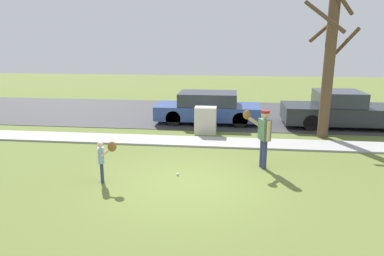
{
  "coord_description": "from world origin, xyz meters",
  "views": [
    {
      "loc": [
        1.08,
        -8.22,
        3.55
      ],
      "look_at": [
        -0.08,
        1.73,
        1.0
      ],
      "focal_mm": 32.54,
      "sensor_mm": 36.0,
      "label": 1
    }
  ],
  "objects_px": {
    "street_tree_near": "(329,61)",
    "parked_wagon_blue": "(208,108)",
    "utility_cabinet": "(206,120)",
    "person_child": "(104,156)",
    "person_adult": "(263,132)",
    "parked_pickup_dark": "(345,111)",
    "baseball": "(178,174)"
  },
  "relations": [
    {
      "from": "street_tree_near",
      "to": "parked_wagon_blue",
      "type": "xyz_separation_m",
      "value": [
        -4.45,
        1.87,
        -2.16
      ]
    },
    {
      "from": "utility_cabinet",
      "to": "parked_wagon_blue",
      "type": "distance_m",
      "value": 1.87
    },
    {
      "from": "street_tree_near",
      "to": "parked_wagon_blue",
      "type": "relative_size",
      "value": 1.18
    },
    {
      "from": "person_child",
      "to": "street_tree_near",
      "type": "distance_m",
      "value": 8.56
    },
    {
      "from": "person_adult",
      "to": "utility_cabinet",
      "type": "distance_m",
      "value": 4.03
    },
    {
      "from": "utility_cabinet",
      "to": "street_tree_near",
      "type": "height_order",
      "value": "street_tree_near"
    },
    {
      "from": "parked_pickup_dark",
      "to": "utility_cabinet",
      "type": "bearing_deg",
      "value": -162.51
    },
    {
      "from": "baseball",
      "to": "utility_cabinet",
      "type": "relative_size",
      "value": 0.07
    },
    {
      "from": "baseball",
      "to": "parked_pickup_dark",
      "type": "bearing_deg",
      "value": 45.41
    },
    {
      "from": "person_adult",
      "to": "person_child",
      "type": "bearing_deg",
      "value": 0.7
    },
    {
      "from": "utility_cabinet",
      "to": "parked_pickup_dark",
      "type": "height_order",
      "value": "parked_pickup_dark"
    },
    {
      "from": "person_adult",
      "to": "street_tree_near",
      "type": "height_order",
      "value": "street_tree_near"
    },
    {
      "from": "person_child",
      "to": "parked_pickup_dark",
      "type": "xyz_separation_m",
      "value": [
        7.86,
        6.86,
        -0.04
      ]
    },
    {
      "from": "person_child",
      "to": "person_adult",
      "type": "bearing_deg",
      "value": 0.7
    },
    {
      "from": "person_child",
      "to": "baseball",
      "type": "height_order",
      "value": "person_child"
    },
    {
      "from": "utility_cabinet",
      "to": "street_tree_near",
      "type": "relative_size",
      "value": 0.2
    },
    {
      "from": "person_child",
      "to": "parked_pickup_dark",
      "type": "bearing_deg",
      "value": 20.94
    },
    {
      "from": "person_child",
      "to": "parked_pickup_dark",
      "type": "relative_size",
      "value": 0.21
    },
    {
      "from": "utility_cabinet",
      "to": "person_adult",
      "type": "bearing_deg",
      "value": -62.04
    },
    {
      "from": "person_adult",
      "to": "baseball",
      "type": "relative_size",
      "value": 22.51
    },
    {
      "from": "person_child",
      "to": "parked_wagon_blue",
      "type": "bearing_deg",
      "value": 52.78
    },
    {
      "from": "parked_wagon_blue",
      "to": "person_child",
      "type": "bearing_deg",
      "value": -107.01
    },
    {
      "from": "person_adult",
      "to": "utility_cabinet",
      "type": "bearing_deg",
      "value": -82.25
    },
    {
      "from": "person_child",
      "to": "utility_cabinet",
      "type": "distance_m",
      "value": 5.52
    },
    {
      "from": "person_adult",
      "to": "person_child",
      "type": "height_order",
      "value": "person_adult"
    },
    {
      "from": "person_adult",
      "to": "utility_cabinet",
      "type": "relative_size",
      "value": 1.59
    },
    {
      "from": "parked_wagon_blue",
      "to": "street_tree_near",
      "type": "bearing_deg",
      "value": -22.8
    },
    {
      "from": "baseball",
      "to": "street_tree_near",
      "type": "height_order",
      "value": "street_tree_near"
    },
    {
      "from": "person_child",
      "to": "parked_pickup_dark",
      "type": "height_order",
      "value": "parked_pickup_dark"
    },
    {
      "from": "baseball",
      "to": "parked_wagon_blue",
      "type": "relative_size",
      "value": 0.02
    },
    {
      "from": "person_adult",
      "to": "utility_cabinet",
      "type": "xyz_separation_m",
      "value": [
        -1.87,
        3.53,
        -0.52
      ]
    },
    {
      "from": "person_adult",
      "to": "baseball",
      "type": "bearing_deg",
      "value": 0.48
    }
  ]
}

